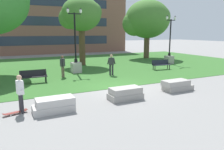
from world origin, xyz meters
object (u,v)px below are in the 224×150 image
Objects in this scene: person_skateboarder at (20,92)px; lamp_post_left at (76,60)px; park_bench_near_right at (161,64)px; person_bystander_near_lawn at (63,65)px; concrete_block_right at (177,85)px; lamp_post_center at (169,54)px; concrete_block_left at (125,94)px; person_bystander_far_lawn at (111,64)px; concrete_block_center at (54,105)px; park_bench_near_left at (33,76)px; skateboard at (15,112)px.

lamp_post_left is at bearing 58.84° from person_skateboarder.
person_bystander_near_lawn is (-9.24, 0.51, 0.44)m from park_bench_near_right.
lamp_post_center is (7.14, 9.08, 0.77)m from concrete_block_right.
concrete_block_left is 10.16m from park_bench_near_right.
person_bystander_far_lawn is at bearing 38.95° from person_skateboarder.
person_bystander_near_lawn is 3.90m from person_bystander_far_lawn.
park_bench_near_left is (-0.15, 6.27, 0.23)m from concrete_block_center.
concrete_block_right is at bearing -128.15° from lamp_post_center.
lamp_post_left is at bearing 67.28° from concrete_block_center.
person_skateboarder reaches higher than skateboard.
person_bystander_near_lawn reaches higher than concrete_block_left.
concrete_block_left is at bearing 3.15° from concrete_block_center.
concrete_block_left is 6.59m from person_bystander_far_lawn.
lamp_post_center is (14.78, 3.21, 0.54)m from park_bench_near_left.
concrete_block_right is (3.72, 0.19, 0.00)m from concrete_block_left.
concrete_block_right is at bearing -65.71° from lamp_post_left.
lamp_post_center is at bearing 39.07° from park_bench_near_right.
concrete_block_center is at bearing -132.95° from person_bystander_far_lawn.
lamp_post_center is 3.08× the size of person_bystander_far_lawn.
concrete_block_left is at bearing -89.47° from lamp_post_left.
park_bench_near_left reaches higher than skateboard.
person_bystander_near_lawn is 1.00× the size of person_bystander_far_lawn.
concrete_block_left is 0.98× the size of park_bench_near_right.
concrete_block_center and concrete_block_right have the same top height.
skateboard is at bearing -162.68° from person_skateboarder.
park_bench_near_left is 0.33× the size of lamp_post_left.
skateboard is 6.05m from park_bench_near_left.
person_skateboarder reaches higher than park_bench_near_right.
person_skateboarder is (-8.83, 0.11, 0.66)m from concrete_block_right.
concrete_block_right is 1.12× the size of person_bystander_near_lawn.
lamp_post_left reaches higher than person_skateboarder.
lamp_post_left is at bearing 43.43° from person_bystander_near_lawn.
person_bystander_near_lawn is (-12.45, -2.09, -0.10)m from lamp_post_center.
concrete_block_left is at bearing -109.39° from person_bystander_far_lawn.
person_bystander_far_lawn is at bearing 38.32° from skateboard.
person_bystander_near_lawn is at bearing 176.82° from park_bench_near_right.
park_bench_near_right is (11.57, 0.61, 0.00)m from park_bench_near_left.
person_bystander_far_lawn reaches higher than concrete_block_left.
concrete_block_left is 8.65m from lamp_post_left.
person_bystander_near_lawn is at bearing 127.21° from concrete_block_right.
person_bystander_near_lawn reaches higher than concrete_block_center.
person_bystander_near_lawn is at bearing 73.54° from concrete_block_center.
person_skateboarder is at bearing 17.32° from skateboard.
park_bench_near_right is (7.66, 6.67, 0.23)m from concrete_block_left.
person_bystander_near_lawn reaches higher than concrete_block_right.
person_bystander_near_lawn is at bearing 102.47° from concrete_block_left.
concrete_block_right is 1.06× the size of park_bench_near_left.
person_skateboarder is at bearing -121.16° from lamp_post_left.
person_skateboarder is 9.72m from lamp_post_left.
person_skateboarder is 1.00× the size of person_bystander_far_lawn.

